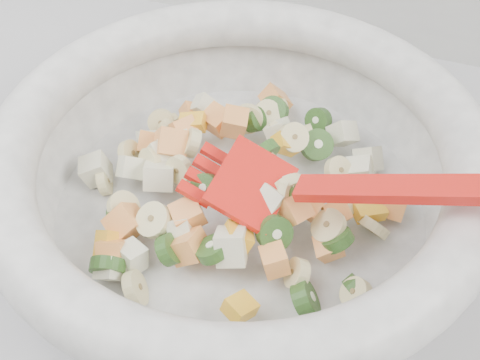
% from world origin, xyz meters
% --- Properties ---
extents(mixing_bowl, '(0.45, 0.39, 0.16)m').
position_xyz_m(mixing_bowl, '(0.17, 1.43, 0.96)').
color(mixing_bowl, white).
rests_on(mixing_bowl, counter).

